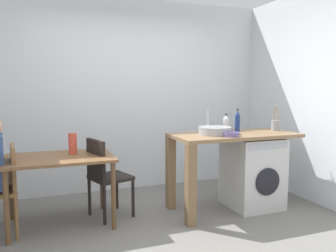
# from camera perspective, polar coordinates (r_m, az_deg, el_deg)

# --- Properties ---
(ground_plane) EXTENTS (5.46, 5.46, 0.00)m
(ground_plane) POSITION_cam_1_polar(r_m,az_deg,el_deg) (3.62, -0.26, -17.47)
(ground_plane) COLOR slate
(wall_back) EXTENTS (4.60, 0.10, 2.70)m
(wall_back) POSITION_cam_1_polar(r_m,az_deg,el_deg) (4.99, -7.40, 5.04)
(wall_back) COLOR silver
(wall_back) RESTS_ON ground_plane
(dining_table) EXTENTS (1.10, 0.76, 0.74)m
(dining_table) POSITION_cam_1_polar(r_m,az_deg,el_deg) (3.84, -17.45, -6.24)
(dining_table) COLOR brown
(dining_table) RESTS_ON ground_plane
(chair_person_seat) EXTENTS (0.43, 0.43, 0.90)m
(chair_person_seat) POSITION_cam_1_polar(r_m,az_deg,el_deg) (3.79, -25.65, -8.86)
(chair_person_seat) COLOR olive
(chair_person_seat) RESTS_ON ground_plane
(chair_opposite) EXTENTS (0.50, 0.50, 0.90)m
(chair_opposite) POSITION_cam_1_polar(r_m,az_deg,el_deg) (3.95, -10.40, -7.71)
(chair_opposite) COLOR black
(chair_opposite) RESTS_ON ground_plane
(kitchen_counter) EXTENTS (1.50, 0.68, 0.92)m
(kitchen_counter) POSITION_cam_1_polar(r_m,az_deg,el_deg) (4.09, 8.35, -3.58)
(kitchen_counter) COLOR olive
(kitchen_counter) RESTS_ON ground_plane
(washing_machine) EXTENTS (0.60, 0.61, 0.86)m
(washing_machine) POSITION_cam_1_polar(r_m,az_deg,el_deg) (4.40, 13.73, -7.39)
(washing_machine) COLOR silver
(washing_machine) RESTS_ON ground_plane
(sink_basin) EXTENTS (0.38, 0.38, 0.09)m
(sink_basin) POSITION_cam_1_polar(r_m,az_deg,el_deg) (4.03, 7.75, -0.77)
(sink_basin) COLOR #9EA0A5
(sink_basin) RESTS_ON kitchen_counter
(tap) EXTENTS (0.02, 0.02, 0.28)m
(tap) POSITION_cam_1_polar(r_m,az_deg,el_deg) (4.18, 6.59, 0.81)
(tap) COLOR #B2B2B7
(tap) RESTS_ON kitchen_counter
(bottle_tall_green) EXTENTS (0.07, 0.07, 0.22)m
(bottle_tall_green) POSITION_cam_1_polar(r_m,az_deg,el_deg) (4.36, 9.56, 0.45)
(bottle_tall_green) COLOR silver
(bottle_tall_green) RESTS_ON kitchen_counter
(bottle_squat_brown) EXTENTS (0.06, 0.06, 0.28)m
(bottle_squat_brown) POSITION_cam_1_polar(r_m,az_deg,el_deg) (4.37, 11.39, 0.80)
(bottle_squat_brown) COLOR navy
(bottle_squat_brown) RESTS_ON kitchen_counter
(mixing_bowl) EXTENTS (0.19, 0.19, 0.05)m
(mixing_bowl) POSITION_cam_1_polar(r_m,az_deg,el_deg) (3.90, 10.30, -1.29)
(mixing_bowl) COLOR slate
(mixing_bowl) RESTS_ON kitchen_counter
(utensil_crock) EXTENTS (0.11, 0.11, 0.30)m
(utensil_crock) POSITION_cam_1_polar(r_m,az_deg,el_deg) (4.56, 17.35, 0.14)
(utensil_crock) COLOR gray
(utensil_crock) RESTS_ON kitchen_counter
(vase) EXTENTS (0.09, 0.09, 0.23)m
(vase) POSITION_cam_1_polar(r_m,az_deg,el_deg) (3.91, -15.45, -2.81)
(vase) COLOR #D84C38
(vase) RESTS_ON dining_table
(scissors) EXTENTS (0.15, 0.06, 0.01)m
(scissors) POSITION_cam_1_polar(r_m,az_deg,el_deg) (4.06, 11.06, -1.37)
(scissors) COLOR #B2B2B7
(scissors) RESTS_ON kitchen_counter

